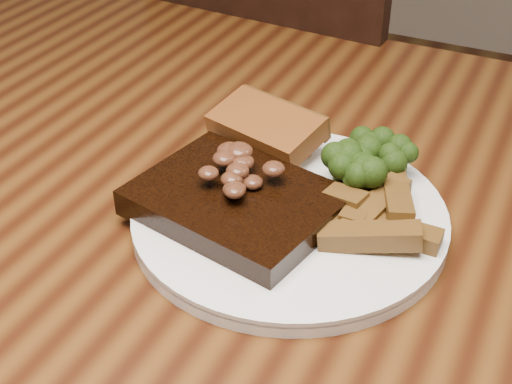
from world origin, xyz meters
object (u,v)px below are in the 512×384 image
at_px(plate, 289,218).
at_px(garlic_bread, 266,144).
at_px(dining_table, 264,294).
at_px(chair_far, 288,147).
at_px(potato_wedges, 357,211).
at_px(steak, 236,203).

height_order(plate, garlic_bread, garlic_bread).
xyz_separation_m(dining_table, chair_far, (-0.21, 0.56, -0.20)).
xyz_separation_m(plate, potato_wedges, (0.06, 0.01, 0.02)).
distance_m(dining_table, chair_far, 0.63).
relative_size(chair_far, plate, 2.96).
height_order(garlic_bread, potato_wedges, same).
bearing_deg(plate, chair_far, 113.03).
relative_size(steak, garlic_bread, 1.58).
xyz_separation_m(garlic_bread, potato_wedges, (0.12, -0.07, 0.00)).
bearing_deg(garlic_bread, dining_table, -50.00).
bearing_deg(chair_far, plate, 116.63).
xyz_separation_m(plate, garlic_bread, (-0.06, 0.08, 0.02)).
xyz_separation_m(chair_far, potato_wedges, (0.30, -0.54, 0.31)).
height_order(dining_table, steak, steak).
xyz_separation_m(chair_far, garlic_bread, (0.17, -0.47, 0.31)).
distance_m(steak, potato_wedges, 0.11).
distance_m(chair_far, potato_wedges, 0.69).
relative_size(garlic_bread, potato_wedges, 1.00).
distance_m(chair_far, steak, 0.69).
bearing_deg(dining_table, potato_wedges, 12.41).
bearing_deg(steak, dining_table, 51.84).
bearing_deg(potato_wedges, garlic_bread, 150.42).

